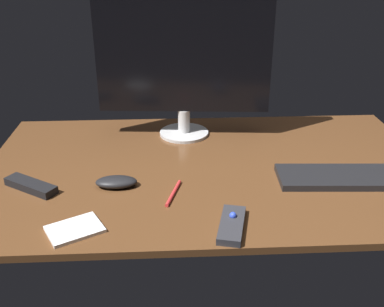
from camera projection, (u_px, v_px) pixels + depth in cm
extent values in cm
cube|color=brown|center=(210.00, 169.00, 142.35)|extent=(140.00, 84.00, 2.00)
cylinder|color=silver|center=(184.00, 133.00, 164.81)|extent=(17.62, 17.62, 1.05)
cylinder|color=silver|center=(184.00, 121.00, 162.80)|extent=(4.28, 4.28, 8.34)
cube|color=black|center=(183.00, 55.00, 152.66)|extent=(59.42, 7.67, 38.98)
cube|color=black|center=(348.00, 177.00, 133.39)|extent=(42.02, 16.06, 1.91)
ellipsoid|color=black|center=(116.00, 182.00, 129.59)|extent=(11.84, 6.27, 3.01)
cube|color=#2D2D33|center=(232.00, 225.00, 111.14)|extent=(9.16, 16.33, 1.82)
sphere|color=blue|center=(233.00, 215.00, 112.75)|extent=(1.80, 1.80, 1.80)
cube|color=black|center=(31.00, 186.00, 128.41)|extent=(16.66, 13.22, 2.26)
cube|color=white|center=(75.00, 229.00, 110.29)|extent=(15.66, 14.34, 0.89)
cylinder|color=red|center=(173.00, 193.00, 125.90)|extent=(4.80, 13.33, 0.99)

